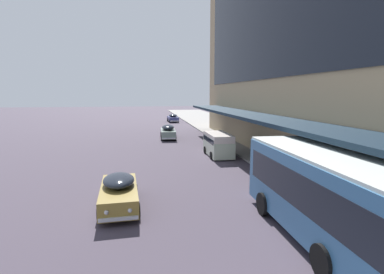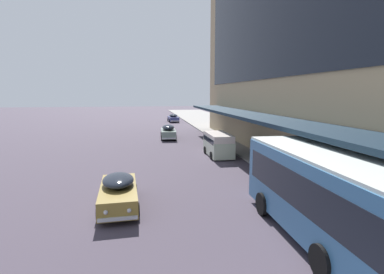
% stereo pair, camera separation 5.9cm
% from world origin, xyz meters
% --- Properties ---
extents(transit_bus_kerbside_front, '(2.95, 11.20, 3.26)m').
position_xyz_m(transit_bus_kerbside_front, '(4.31, 4.14, 1.87)').
color(transit_bus_kerbside_front, teal).
rests_on(transit_bus_kerbside_front, ground).
extents(sedan_trailing_near, '(1.95, 4.52, 1.50)m').
position_xyz_m(sedan_trailing_near, '(3.67, 51.84, 0.75)').
color(sedan_trailing_near, navy).
rests_on(sedan_trailing_near, ground).
extents(sedan_oncoming_rear, '(1.96, 5.04, 1.68)m').
position_xyz_m(sedan_oncoming_rear, '(0.96, 31.24, 0.82)').
color(sedan_oncoming_rear, gray).
rests_on(sedan_oncoming_rear, ground).
extents(sedan_oncoming_front, '(1.99, 4.72, 1.52)m').
position_xyz_m(sedan_oncoming_front, '(-3.23, 9.96, 0.76)').
color(sedan_oncoming_front, olive).
rests_on(sedan_oncoming_front, ground).
extents(vw_van, '(1.92, 4.55, 1.96)m').
position_xyz_m(vw_van, '(4.32, 20.60, 1.10)').
color(vw_van, beige).
rests_on(vw_van, ground).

